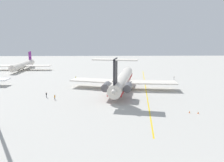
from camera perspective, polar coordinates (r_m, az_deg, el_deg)
ground at (r=85.96m, az=8.06°, el=-2.69°), size 303.02×303.02×0.00m
main_jetliner at (r=87.78m, az=2.47°, el=0.18°), size 46.47×41.37×13.61m
airliner_far_right at (r=147.78m, az=-21.21°, el=3.64°), size 33.55×33.07×10.06m
ground_crew_near_nose at (r=112.13m, az=15.02°, el=0.85°), size 0.43×0.27×1.70m
ground_crew_near_tail at (r=80.38m, az=-15.84°, el=-3.14°), size 0.29×0.43×1.83m
ground_crew_portside at (r=109.43m, az=-8.91°, el=0.84°), size 0.27×0.39×1.66m
ground_crew_starboard at (r=76.75m, az=-13.90°, el=-3.75°), size 0.28×0.42×1.77m
safety_cone_nose at (r=66.01m, az=18.53°, el=-7.22°), size 0.40×0.40×0.55m
safety_cone_wingtip at (r=66.17m, az=20.43°, el=-7.31°), size 0.40×0.40×0.55m
taxiway_centreline at (r=90.94m, az=8.31°, el=-1.93°), size 88.12×12.21×0.01m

